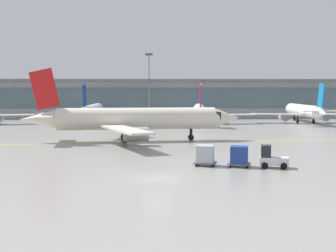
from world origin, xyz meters
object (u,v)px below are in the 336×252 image
(gate_airplane_3, at_px, (200,111))
(cargo_dolly_trailing, at_px, (205,155))
(cargo_dolly_lead, at_px, (239,156))
(gate_airplane_2, at_px, (92,111))
(taxiing_regional_jet, at_px, (134,119))
(gate_airplane_4, at_px, (304,111))
(baggage_tug, at_px, (272,158))
(apron_light_mast_1, at_px, (149,83))

(gate_airplane_3, relative_size, cargo_dolly_trailing, 10.45)
(cargo_dolly_lead, bearing_deg, cargo_dolly_trailing, -180.00)
(gate_airplane_2, relative_size, taxiing_regional_jet, 0.83)
(gate_airplane_4, bearing_deg, cargo_dolly_lead, 156.52)
(cargo_dolly_lead, bearing_deg, baggage_tug, -0.00)
(baggage_tug, bearing_deg, apron_light_mast_1, 112.49)
(gate_airplane_4, bearing_deg, gate_airplane_2, 86.83)
(gate_airplane_3, xyz_separation_m, cargo_dolly_trailing, (-5.59, -53.90, -1.46))
(gate_airplane_2, height_order, cargo_dolly_lead, gate_airplane_2)
(baggage_tug, height_order, apron_light_mast_1, apron_light_mast_1)
(gate_airplane_2, distance_m, taxiing_regional_jet, 37.92)
(cargo_dolly_lead, xyz_separation_m, apron_light_mast_1, (-7.92, 72.06, 7.53))
(gate_airplane_2, height_order, baggage_tug, gate_airplane_2)
(gate_airplane_4, bearing_deg, gate_airplane_3, 93.16)
(gate_airplane_2, relative_size, baggage_tug, 8.85)
(taxiing_regional_jet, distance_m, cargo_dolly_lead, 24.48)
(gate_airplane_3, height_order, baggage_tug, gate_airplane_3)
(gate_airplane_4, distance_m, apron_light_mast_1, 37.25)
(gate_airplane_3, height_order, gate_airplane_4, same)
(cargo_dolly_lead, bearing_deg, gate_airplane_2, 123.08)
(cargo_dolly_lead, relative_size, cargo_dolly_trailing, 1.00)
(gate_airplane_3, distance_m, gate_airplane_4, 22.50)
(baggage_tug, xyz_separation_m, cargo_dolly_trailing, (-5.99, 1.50, 0.16))
(cargo_dolly_lead, bearing_deg, taxiing_regional_jet, 129.23)
(taxiing_regional_jet, distance_m, apron_light_mast_1, 50.34)
(gate_airplane_3, bearing_deg, apron_light_mast_1, 36.35)
(baggage_tug, relative_size, cargo_dolly_lead, 1.18)
(gate_airplane_3, xyz_separation_m, taxiing_regional_jet, (-12.87, -32.59, 0.51))
(taxiing_regional_jet, relative_size, apron_light_mast_1, 1.93)
(cargo_dolly_trailing, bearing_deg, baggage_tug, -0.00)
(gate_airplane_3, bearing_deg, gate_airplane_2, 85.40)
(gate_airplane_2, distance_m, gate_airplane_4, 45.32)
(gate_airplane_2, bearing_deg, baggage_tug, -156.88)
(taxiing_regional_jet, bearing_deg, apron_light_mast_1, 82.66)
(cargo_dolly_trailing, bearing_deg, apron_light_mast_1, 107.91)
(baggage_tug, distance_m, apron_light_mast_1, 73.98)
(cargo_dolly_lead, height_order, cargo_dolly_trailing, same)
(cargo_dolly_lead, bearing_deg, gate_airplane_3, 101.44)
(baggage_tug, distance_m, cargo_dolly_trailing, 6.17)
(cargo_dolly_trailing, bearing_deg, taxiing_regional_jet, 122.91)
(gate_airplane_4, distance_m, taxiing_regional_jet, 48.75)
(gate_airplane_3, distance_m, apron_light_mast_1, 21.15)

